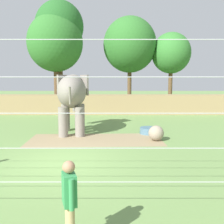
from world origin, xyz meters
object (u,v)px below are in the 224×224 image
(elephant, at_px, (72,94))
(water_tub, at_px, (150,130))
(enrichment_ball, at_px, (157,133))
(zookeeper, at_px, (70,202))

(elephant, relative_size, water_tub, 4.14)
(enrichment_ball, height_order, zookeeper, zookeeper)
(elephant, xyz_separation_m, enrichment_ball, (4.50, -2.09, -1.85))
(elephant, height_order, zookeeper, elephant)
(water_tub, bearing_deg, zookeeper, -105.91)
(water_tub, bearing_deg, elephant, 174.83)
(elephant, height_order, enrichment_ball, elephant)
(zookeeper, relative_size, water_tub, 1.52)
(elephant, distance_m, water_tub, 4.89)
(elephant, xyz_separation_m, water_tub, (4.42, -0.40, -2.05))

